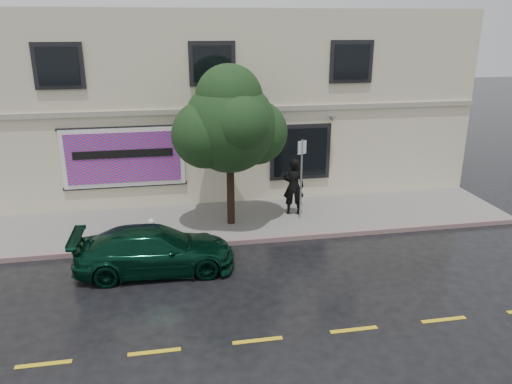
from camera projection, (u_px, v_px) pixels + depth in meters
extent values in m
plane|color=black|center=(235.00, 267.00, 14.07)|extent=(90.00, 90.00, 0.00)
cube|color=gray|center=(221.00, 221.00, 17.07)|extent=(20.00, 3.50, 0.15)
cube|color=slate|center=(228.00, 243.00, 15.44)|extent=(20.00, 0.18, 0.16)
cube|color=gold|center=(258.00, 340.00, 10.81)|extent=(19.00, 0.12, 0.01)
cube|color=beige|center=(204.00, 97.00, 21.31)|extent=(20.00, 8.00, 7.00)
cube|color=#9E9984|center=(214.00, 110.00, 17.52)|extent=(20.00, 0.12, 0.18)
cube|color=black|center=(300.00, 152.00, 18.60)|extent=(2.30, 0.10, 2.10)
cube|color=black|center=(301.00, 152.00, 18.55)|extent=(2.00, 0.05, 1.80)
cube|color=black|center=(58.00, 66.00, 16.09)|extent=(1.30, 0.05, 1.20)
cube|color=black|center=(212.00, 64.00, 16.95)|extent=(1.30, 0.05, 1.20)
cube|color=black|center=(352.00, 62.00, 17.80)|extent=(1.30, 0.05, 1.20)
cube|color=white|center=(124.00, 158.00, 17.45)|extent=(4.20, 0.06, 2.10)
cube|color=#DA3056|center=(124.00, 158.00, 17.41)|extent=(3.90, 0.04, 1.80)
cube|color=black|center=(126.00, 186.00, 17.81)|extent=(4.30, 0.10, 0.10)
cube|color=black|center=(121.00, 128.00, 17.14)|extent=(4.30, 0.10, 0.10)
cube|color=black|center=(123.00, 154.00, 17.33)|extent=(3.40, 0.02, 0.28)
imported|color=black|center=(155.00, 250.00, 13.66)|extent=(4.37, 2.01, 1.26)
imported|color=black|center=(294.00, 186.00, 17.26)|extent=(0.81, 0.61, 2.00)
imported|color=black|center=(295.00, 149.00, 16.83)|extent=(1.10, 1.10, 0.67)
cylinder|color=black|center=(231.00, 190.00, 16.39)|extent=(0.25, 0.25, 2.32)
sphere|color=black|center=(230.00, 126.00, 15.70)|extent=(2.95, 2.95, 2.95)
cylinder|color=silver|center=(153.00, 241.00, 15.29)|extent=(0.29, 0.29, 0.08)
cylinder|color=silver|center=(152.00, 232.00, 15.19)|extent=(0.21, 0.21, 0.54)
sphere|color=silver|center=(151.00, 222.00, 15.09)|extent=(0.21, 0.21, 0.21)
cylinder|color=silver|center=(152.00, 231.00, 15.18)|extent=(0.31, 0.10, 0.10)
cylinder|color=#9DA2A6|center=(301.00, 180.00, 16.71)|extent=(0.06, 0.06, 2.77)
cube|color=silver|center=(302.00, 147.00, 16.35)|extent=(0.32, 0.15, 0.45)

